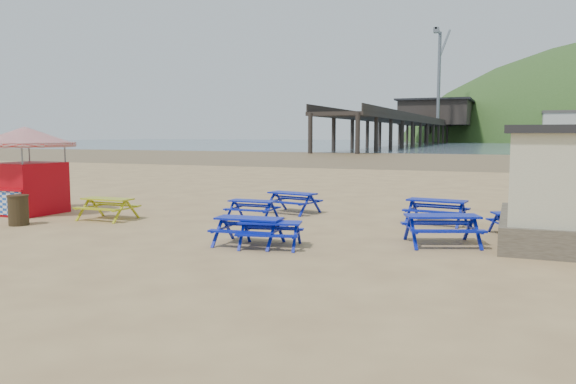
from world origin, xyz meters
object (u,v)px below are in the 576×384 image
at_px(ice_cream_kiosk, 26,159).
at_px(litter_bin, 18,210).
at_px(picnic_table_yellow, 108,209).
at_px(picnic_table_blue_a, 252,210).
at_px(picnic_table_blue_b, 292,203).

xyz_separation_m(ice_cream_kiosk, litter_bin, (1.84, -2.13, -1.52)).
relative_size(picnic_table_yellow, ice_cream_kiosk, 0.47).
bearing_deg(picnic_table_yellow, ice_cream_kiosk, 178.49).
distance_m(picnic_table_blue_a, litter_bin, 7.57).
relative_size(picnic_table_blue_b, picnic_table_yellow, 1.19).
distance_m(ice_cream_kiosk, litter_bin, 3.20).
bearing_deg(picnic_table_blue_b, picnic_table_yellow, -130.72).
bearing_deg(picnic_table_blue_a, ice_cream_kiosk, -168.39).
distance_m(picnic_table_blue_b, litter_bin, 9.31).
bearing_deg(picnic_table_blue_b, ice_cream_kiosk, -144.07).
xyz_separation_m(picnic_table_blue_b, litter_bin, (-7.16, -5.94, 0.12)).
bearing_deg(litter_bin, picnic_table_blue_b, 39.68).
xyz_separation_m(picnic_table_blue_b, ice_cream_kiosk, (-9.01, -3.82, 1.64)).
relative_size(picnic_table_blue_a, litter_bin, 1.64).
bearing_deg(picnic_table_yellow, picnic_table_blue_a, 21.01).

